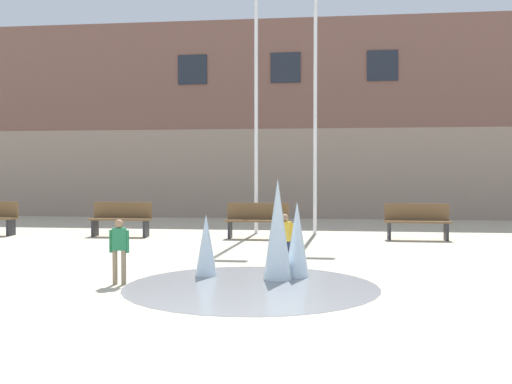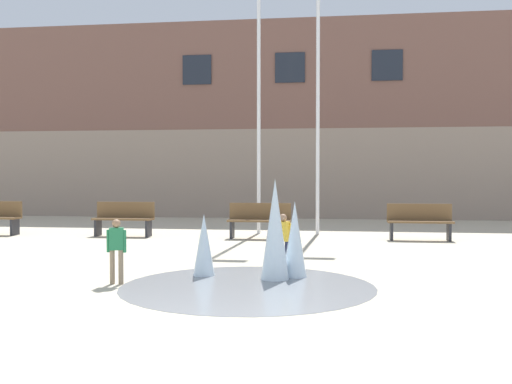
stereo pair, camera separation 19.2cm
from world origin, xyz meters
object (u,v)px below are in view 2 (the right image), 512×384
flagpole_right (319,78)px  flagpole_left (260,62)px  park_bench_near_trashcan (420,221)px  child_in_fountain (283,238)px  park_bench_center (259,220)px  park_bench_under_left_flagpole (124,218)px  child_running (116,246)px

flagpole_right → flagpole_left: bearing=180.0°
park_bench_near_trashcan → child_in_fountain: child_in_fountain is taller
park_bench_center → flagpole_right: size_ratio=0.20×
flagpole_left → flagpole_right: 1.70m
flagpole_left → flagpole_right: size_ratio=1.11×
child_in_fountain → flagpole_right: (0.39, 6.34, 3.71)m
park_bench_under_left_flagpole → park_bench_center: bearing=-1.3°
flagpole_left → flagpole_right: flagpole_left is taller
park_bench_under_left_flagpole → park_bench_center: 3.65m
park_bench_under_left_flagpole → flagpole_right: bearing=13.5°
park_bench_center → child_running: (-1.31, -6.54, 0.10)m
child_in_fountain → park_bench_center: bearing=127.0°
park_bench_near_trashcan → child_running: child_running is taller
park_bench_under_left_flagpole → park_bench_near_trashcan: same height
child_running → park_bench_center: bearing=62.1°
park_bench_center → flagpole_right: 4.29m
park_bench_near_trashcan → park_bench_center: bearing=-177.2°
park_bench_center → park_bench_under_left_flagpole: bearing=178.7°
child_running → park_bench_under_left_flagpole: bearing=92.9°
park_bench_near_trashcan → child_running: size_ratio=1.62×
park_bench_near_trashcan → flagpole_right: 4.73m
flagpole_left → flagpole_right: bearing=-0.0°
park_bench_center → child_in_fountain: child_in_fountain is taller
park_bench_center → child_in_fountain: bearing=-77.9°
park_bench_under_left_flagpole → child_in_fountain: 6.96m
park_bench_center → park_bench_near_trashcan: size_ratio=1.00×
park_bench_under_left_flagpole → flagpole_left: (3.49, 1.23, 4.26)m
park_bench_near_trashcan → park_bench_under_left_flagpole: bearing=-179.1°
park_bench_near_trashcan → flagpole_left: bearing=165.1°
park_bench_near_trashcan → flagpole_left: 6.08m
park_bench_under_left_flagpole → park_bench_center: size_ratio=1.00×
park_bench_center → child_running: 6.68m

